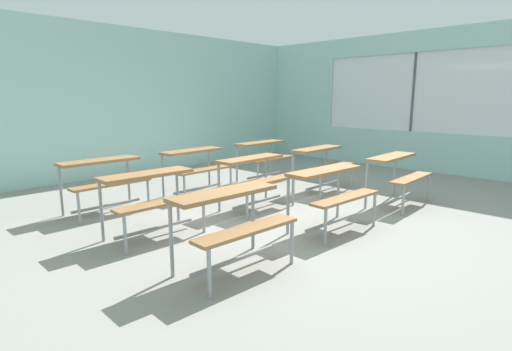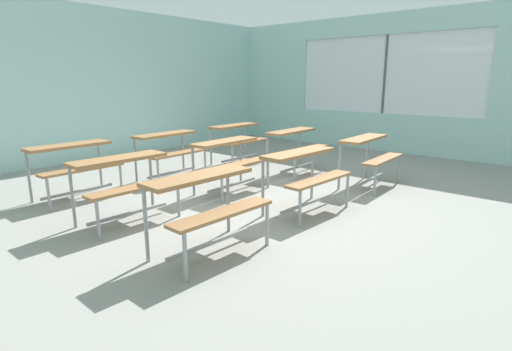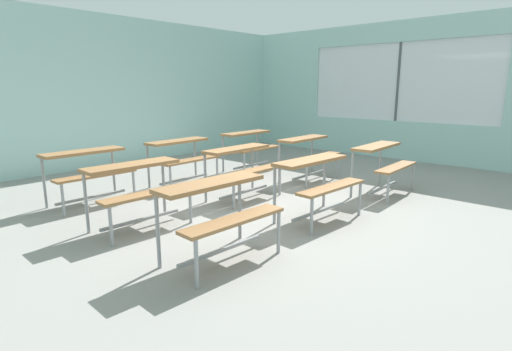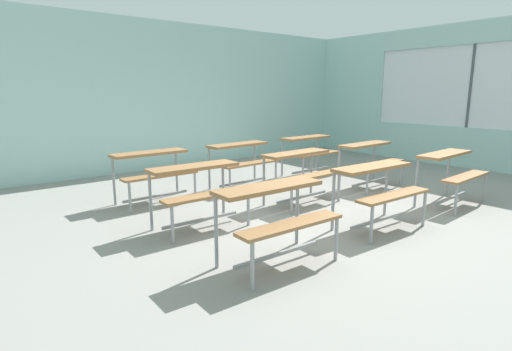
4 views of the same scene
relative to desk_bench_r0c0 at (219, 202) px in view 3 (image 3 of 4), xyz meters
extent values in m
cube|color=gray|center=(1.43, 0.66, -0.59)|extent=(10.00, 9.00, 0.05)
cube|color=#A8D1CC|center=(1.43, 5.16, 0.94)|extent=(10.00, 0.12, 3.00)
cube|color=#A8D1CC|center=(6.43, 0.66, -0.14)|extent=(0.12, 9.00, 0.85)
cube|color=#A8D1CC|center=(6.43, 0.66, 2.21)|extent=(0.12, 9.00, 0.45)
cube|color=#A8D1CC|center=(6.43, 4.21, 1.14)|extent=(0.12, 1.90, 1.70)
cube|color=white|center=(6.43, 1.16, 1.14)|extent=(0.02, 4.20, 1.70)
cube|color=#4C5156|center=(6.43, 1.16, 1.14)|extent=(0.06, 0.05, 1.70)
cube|color=olive|center=(0.00, 0.11, 0.16)|extent=(1.11, 0.35, 0.04)
cube|color=olive|center=(-0.01, -0.21, -0.12)|extent=(1.11, 0.25, 0.03)
cylinder|color=gray|center=(-0.49, 0.26, -0.20)|extent=(0.04, 0.04, 0.72)
cylinder|color=gray|center=(0.51, 0.23, -0.20)|extent=(0.04, 0.04, 0.72)
cylinder|color=gray|center=(-0.51, -0.29, -0.34)|extent=(0.04, 0.04, 0.44)
cylinder|color=gray|center=(0.49, -0.32, -0.34)|extent=(0.04, 0.04, 0.44)
cube|color=gray|center=(0.00, -0.03, -0.46)|extent=(1.00, 0.06, 0.03)
cube|color=olive|center=(1.62, 0.11, 0.16)|extent=(1.11, 0.36, 0.04)
cube|color=olive|center=(1.61, -0.21, -0.12)|extent=(1.11, 0.26, 0.03)
cylinder|color=gray|center=(1.13, 0.27, -0.20)|extent=(0.04, 0.04, 0.72)
cylinder|color=gray|center=(2.13, 0.23, -0.20)|extent=(0.04, 0.04, 0.72)
cylinder|color=gray|center=(1.11, -0.28, -0.34)|extent=(0.04, 0.04, 0.44)
cylinder|color=gray|center=(2.10, -0.32, -0.34)|extent=(0.04, 0.04, 0.44)
cube|color=gray|center=(1.62, -0.03, -0.46)|extent=(1.00, 0.07, 0.03)
cube|color=olive|center=(3.28, 0.06, 0.16)|extent=(1.11, 0.37, 0.04)
cube|color=olive|center=(3.29, -0.26, -0.12)|extent=(1.11, 0.27, 0.03)
cylinder|color=gray|center=(2.77, 0.17, -0.20)|extent=(0.04, 0.04, 0.72)
cylinder|color=gray|center=(3.77, 0.22, -0.20)|extent=(0.04, 0.04, 0.72)
cylinder|color=gray|center=(2.80, -0.38, -0.34)|extent=(0.04, 0.04, 0.44)
cylinder|color=gray|center=(3.80, -0.33, -0.34)|extent=(0.04, 0.04, 0.44)
cube|color=gray|center=(3.28, -0.08, -0.46)|extent=(1.00, 0.08, 0.03)
cube|color=olive|center=(-0.03, 1.44, 0.16)|extent=(1.11, 0.34, 0.04)
cube|color=olive|center=(-0.03, 1.12, -0.12)|extent=(1.10, 0.24, 0.03)
cylinder|color=gray|center=(-0.52, 1.60, -0.20)|extent=(0.04, 0.04, 0.72)
cylinder|color=gray|center=(0.48, 1.57, -0.20)|extent=(0.04, 0.04, 0.72)
cylinder|color=gray|center=(-0.53, 1.05, -0.34)|extent=(0.04, 0.04, 0.44)
cylinder|color=gray|center=(0.46, 1.02, -0.34)|extent=(0.04, 0.04, 0.44)
cube|color=gray|center=(-0.03, 1.30, -0.46)|extent=(1.00, 0.05, 0.03)
cube|color=olive|center=(1.67, 1.44, 0.16)|extent=(1.11, 0.35, 0.04)
cube|color=olive|center=(1.68, 1.12, -0.12)|extent=(1.11, 0.25, 0.03)
cylinder|color=gray|center=(1.16, 1.57, -0.20)|extent=(0.04, 0.04, 0.72)
cylinder|color=gray|center=(2.16, 1.60, -0.20)|extent=(0.04, 0.04, 0.72)
cylinder|color=gray|center=(1.18, 1.02, -0.34)|extent=(0.04, 0.04, 0.44)
cylinder|color=gray|center=(2.18, 1.05, -0.34)|extent=(0.04, 0.04, 0.44)
cube|color=gray|center=(1.67, 1.30, -0.46)|extent=(1.00, 0.06, 0.03)
cube|color=olive|center=(3.28, 1.42, 0.16)|extent=(1.11, 0.36, 0.04)
cube|color=olive|center=(3.29, 1.10, -0.12)|extent=(1.11, 0.26, 0.03)
cylinder|color=gray|center=(2.77, 1.54, -0.20)|extent=(0.04, 0.04, 0.72)
cylinder|color=gray|center=(3.77, 1.58, -0.20)|extent=(0.04, 0.04, 0.72)
cylinder|color=gray|center=(2.79, 0.99, -0.34)|extent=(0.04, 0.04, 0.44)
cylinder|color=gray|center=(3.79, 1.03, -0.34)|extent=(0.04, 0.04, 0.44)
cube|color=gray|center=(3.28, 1.28, -0.46)|extent=(1.00, 0.07, 0.03)
cube|color=olive|center=(0.03, 2.80, 0.16)|extent=(1.10, 0.34, 0.04)
cube|color=olive|center=(0.03, 2.48, -0.12)|extent=(1.10, 0.24, 0.03)
cylinder|color=gray|center=(-0.47, 2.94, -0.20)|extent=(0.04, 0.04, 0.72)
cylinder|color=gray|center=(0.53, 2.95, -0.20)|extent=(0.04, 0.04, 0.72)
cylinder|color=gray|center=(-0.47, 2.39, -0.34)|extent=(0.04, 0.04, 0.44)
cylinder|color=gray|center=(0.53, 2.40, -0.34)|extent=(0.04, 0.04, 0.44)
cube|color=gray|center=(0.03, 2.66, -0.46)|extent=(1.00, 0.05, 0.03)
cube|color=olive|center=(1.59, 2.75, 0.16)|extent=(1.11, 0.38, 0.04)
cube|color=olive|center=(1.60, 2.43, -0.12)|extent=(1.11, 0.28, 0.03)
cylinder|color=gray|center=(1.08, 2.87, -0.20)|extent=(0.04, 0.04, 0.72)
cylinder|color=gray|center=(2.08, 2.92, -0.20)|extent=(0.04, 0.04, 0.72)
cylinder|color=gray|center=(1.11, 2.32, -0.34)|extent=(0.04, 0.04, 0.44)
cylinder|color=gray|center=(2.11, 2.37, -0.34)|extent=(0.04, 0.04, 0.44)
cube|color=gray|center=(1.59, 2.61, -0.46)|extent=(1.00, 0.08, 0.03)
cube|color=olive|center=(3.23, 2.76, 0.16)|extent=(1.11, 0.34, 0.04)
cube|color=olive|center=(3.24, 2.44, -0.12)|extent=(1.10, 0.24, 0.03)
cylinder|color=gray|center=(2.73, 2.89, -0.20)|extent=(0.04, 0.04, 0.72)
cylinder|color=gray|center=(3.73, 2.91, -0.20)|extent=(0.04, 0.04, 0.72)
cylinder|color=gray|center=(2.74, 2.34, -0.34)|extent=(0.04, 0.04, 0.44)
cylinder|color=gray|center=(3.74, 2.36, -0.34)|extent=(0.04, 0.04, 0.44)
cube|color=gray|center=(3.23, 2.62, -0.46)|extent=(1.00, 0.05, 0.03)
camera|label=1|loc=(-2.37, -2.64, 1.04)|focal=28.00mm
camera|label=2|loc=(-2.37, -2.64, 1.04)|focal=28.00mm
camera|label=3|loc=(-2.37, -2.64, 1.04)|focal=28.00mm
camera|label=4|loc=(-2.37, -2.64, 1.04)|focal=28.00mm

